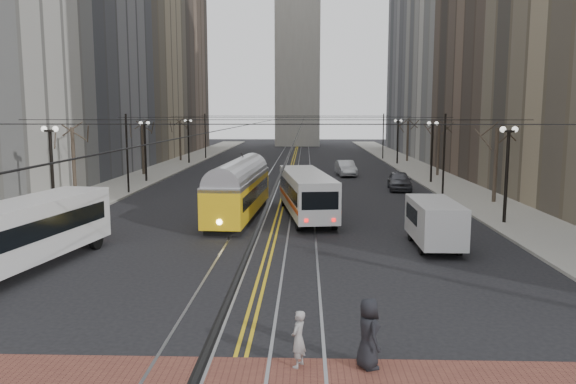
# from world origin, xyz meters

# --- Properties ---
(ground) EXTENTS (260.00, 260.00, 0.00)m
(ground) POSITION_xyz_m (0.00, 0.00, 0.00)
(ground) COLOR black
(ground) RESTS_ON ground
(sidewalk_left) EXTENTS (5.00, 140.00, 0.15)m
(sidewalk_left) POSITION_xyz_m (-15.00, 45.00, 0.07)
(sidewalk_left) COLOR gray
(sidewalk_left) RESTS_ON ground
(sidewalk_right) EXTENTS (5.00, 140.00, 0.15)m
(sidewalk_right) POSITION_xyz_m (15.00, 45.00, 0.07)
(sidewalk_right) COLOR gray
(sidewalk_right) RESTS_ON ground
(streetcar_rails) EXTENTS (4.80, 130.00, 0.02)m
(streetcar_rails) POSITION_xyz_m (0.00, 45.00, 0.00)
(streetcar_rails) COLOR gray
(streetcar_rails) RESTS_ON ground
(centre_lines) EXTENTS (0.42, 130.00, 0.01)m
(centre_lines) POSITION_xyz_m (0.00, 45.00, 0.01)
(centre_lines) COLOR gold
(centre_lines) RESTS_ON ground
(building_left_mid) EXTENTS (16.00, 20.00, 34.00)m
(building_left_mid) POSITION_xyz_m (-25.50, 46.00, 17.00)
(building_left_mid) COLOR slate
(building_left_mid) RESTS_ON ground
(building_left_far) EXTENTS (16.00, 20.00, 40.00)m
(building_left_far) POSITION_xyz_m (-25.50, 86.00, 20.00)
(building_left_far) COLOR brown
(building_left_far) RESTS_ON ground
(building_right_mid) EXTENTS (16.00, 20.00, 34.00)m
(building_right_mid) POSITION_xyz_m (25.50, 46.00, 17.00)
(building_right_mid) COLOR brown
(building_right_mid) RESTS_ON ground
(building_right_far) EXTENTS (16.00, 20.00, 40.00)m
(building_right_far) POSITION_xyz_m (25.50, 86.00, 20.00)
(building_right_far) COLOR slate
(building_right_far) RESTS_ON ground
(lamp_posts) EXTENTS (27.60, 57.20, 5.60)m
(lamp_posts) POSITION_xyz_m (-0.00, 28.75, 2.80)
(lamp_posts) COLOR black
(lamp_posts) RESTS_ON ground
(street_trees) EXTENTS (31.68, 53.28, 5.60)m
(street_trees) POSITION_xyz_m (0.00, 35.25, 2.80)
(street_trees) COLOR #382D23
(street_trees) RESTS_ON ground
(trolley_wires) EXTENTS (25.96, 120.00, 6.60)m
(trolley_wires) POSITION_xyz_m (0.00, 34.83, 3.77)
(trolley_wires) COLOR black
(trolley_wires) RESTS_ON ground
(transit_bus) EXTENTS (4.26, 11.96, 2.93)m
(transit_bus) POSITION_xyz_m (-10.34, 6.70, 1.46)
(transit_bus) COLOR silver
(transit_bus) RESTS_ON ground
(streetcar) EXTENTS (2.94, 12.43, 2.91)m
(streetcar) POSITION_xyz_m (-2.50, 19.83, 1.45)
(streetcar) COLOR yellow
(streetcar) RESTS_ON ground
(rear_bus) EXTENTS (3.86, 11.17, 2.86)m
(rear_bus) POSITION_xyz_m (1.80, 20.16, 1.43)
(rear_bus) COLOR silver
(rear_bus) RESTS_ON ground
(cargo_van) EXTENTS (2.07, 5.31, 2.34)m
(cargo_van) POSITION_xyz_m (8.15, 11.97, 1.17)
(cargo_van) COLOR silver
(cargo_van) RESTS_ON ground
(sedan_grey) EXTENTS (2.30, 4.91, 1.62)m
(sedan_grey) POSITION_xyz_m (9.93, 33.29, 0.81)
(sedan_grey) COLOR #43454B
(sedan_grey) RESTS_ON ground
(sedan_silver) EXTENTS (2.20, 5.06, 1.62)m
(sedan_silver) POSITION_xyz_m (6.04, 44.47, 0.81)
(sedan_silver) COLOR #AAADB2
(sedan_silver) RESTS_ON ground
(pedestrian_a) EXTENTS (0.84, 1.06, 1.89)m
(pedestrian_a) POSITION_xyz_m (3.41, -1.50, 0.95)
(pedestrian_a) COLOR black
(pedestrian_a) RESTS_ON crosswalk_band
(pedestrian_b) EXTENTS (0.57, 0.66, 1.53)m
(pedestrian_b) POSITION_xyz_m (1.59, -1.50, 0.77)
(pedestrian_b) COLOR gray
(pedestrian_b) RESTS_ON crosswalk_band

